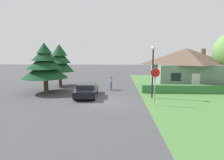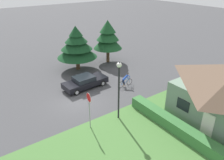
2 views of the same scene
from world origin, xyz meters
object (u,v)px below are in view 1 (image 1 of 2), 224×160
at_px(stop_sign, 155,79).
at_px(conifer_tall_near, 45,65).
at_px(street_lamp, 153,62).
at_px(cyclist, 111,84).
at_px(cottage_house, 186,67).
at_px(sedan_left_lane, 87,90).
at_px(conifer_tall_far, 60,60).

distance_m(stop_sign, conifer_tall_near, 11.75).
bearing_deg(street_lamp, cyclist, 135.80).
bearing_deg(conifer_tall_near, street_lamp, -10.40).
bearing_deg(stop_sign, street_lamp, -91.66).
bearing_deg(cottage_house, street_lamp, -128.40).
height_order(cottage_house, cyclist, cottage_house).
xyz_separation_m(cottage_house, stop_sign, (-5.81, -9.47, -0.44)).
xyz_separation_m(sedan_left_lane, stop_sign, (6.02, -2.90, 1.49)).
bearing_deg(cottage_house, conifer_tall_near, -163.27).
distance_m(sedan_left_lane, conifer_tall_far, 8.22).
bearing_deg(cyclist, sedan_left_lane, 148.05).
height_order(sedan_left_lane, stop_sign, stop_sign).
relative_size(sedan_left_lane, street_lamp, 0.96).
relative_size(cyclist, conifer_tall_far, 0.33).
xyz_separation_m(conifer_tall_near, conifer_tall_far, (0.04, 4.45, 0.40)).
bearing_deg(street_lamp, conifer_tall_far, 149.52).
bearing_deg(stop_sign, conifer_tall_far, -35.70).
distance_m(cyclist, conifer_tall_far, 7.89).
bearing_deg(cyclist, cottage_house, -72.74).
height_order(sedan_left_lane, conifer_tall_far, conifer_tall_far).
relative_size(stop_sign, conifer_tall_near, 0.56).
height_order(street_lamp, conifer_tall_near, conifer_tall_near).
relative_size(cyclist, conifer_tall_near, 0.34).
distance_m(street_lamp, conifer_tall_far, 12.78).
height_order(cottage_house, sedan_left_lane, cottage_house).
bearing_deg(conifer_tall_far, sedan_left_lane, -52.16).
bearing_deg(sedan_left_lane, conifer_tall_near, 67.66).
xyz_separation_m(cyclist, conifer_tall_near, (-7.00, -1.92, 2.34)).
xyz_separation_m(cyclist, conifer_tall_far, (-6.95, 2.53, 2.74)).
distance_m(cottage_house, conifer_tall_far, 16.60).
relative_size(sedan_left_lane, stop_sign, 1.58).
bearing_deg(conifer_tall_near, conifer_tall_far, 89.43).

